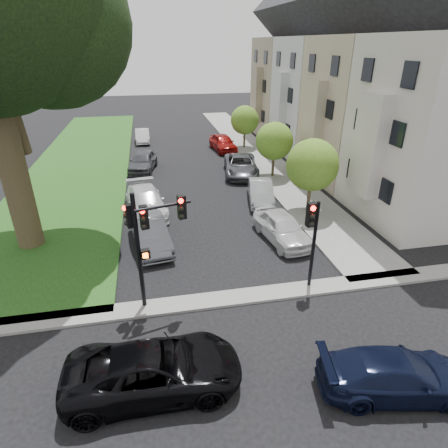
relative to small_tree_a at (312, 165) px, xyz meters
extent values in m
plane|color=black|center=(-6.20, -9.57, -3.07)|extent=(140.00, 140.00, 0.00)
cube|color=#1B4412|center=(-15.20, 14.43, -3.01)|extent=(8.00, 44.00, 0.12)
cube|color=slate|center=(0.55, 14.43, -3.01)|extent=(3.50, 44.00, 0.12)
cube|color=slate|center=(-6.20, -7.57, -3.01)|extent=(60.00, 1.00, 0.12)
cube|color=silver|center=(6.30, -1.57, 1.93)|extent=(7.00, 7.40, 10.00)
cube|color=silver|center=(2.45, -1.57, 1.43)|extent=(0.70, 2.20, 5.50)
cube|color=black|center=(2.75, -1.57, 2.43)|extent=(0.08, 3.60, 6.00)
cube|color=gray|center=(6.30, 5.93, 1.93)|extent=(7.00, 7.40, 10.00)
cube|color=gray|center=(2.45, 5.93, 1.43)|extent=(0.70, 2.20, 5.50)
cube|color=black|center=(2.75, 5.93, 2.43)|extent=(0.08, 3.60, 6.00)
cube|color=silver|center=(6.30, 13.43, 1.93)|extent=(7.00, 7.40, 10.00)
cube|color=black|center=(6.30, 13.43, 9.41)|extent=(7.00, 7.55, 7.00)
cube|color=silver|center=(2.45, 13.43, 1.43)|extent=(0.70, 2.20, 5.50)
cube|color=black|center=(2.75, 13.43, 2.43)|extent=(0.08, 3.60, 6.00)
cube|color=gray|center=(6.30, 20.93, 1.93)|extent=(7.00, 7.40, 10.00)
cube|color=black|center=(6.30, 20.93, 9.41)|extent=(7.00, 7.55, 7.00)
cube|color=gray|center=(2.45, 20.93, 1.43)|extent=(0.70, 2.20, 5.50)
cube|color=black|center=(2.75, 20.93, 2.43)|extent=(0.08, 3.60, 6.00)
cylinder|color=#3E3224|center=(-15.72, -1.06, 1.51)|extent=(1.26, 1.26, 9.15)
sphere|color=black|center=(-13.20, 0.08, 7.22)|extent=(7.32, 7.32, 7.32)
cylinder|color=#3E3224|center=(0.00, 0.00, -1.97)|extent=(0.22, 0.22, 2.20)
sphere|color=#4B6823|center=(0.00, 0.00, 0.01)|extent=(3.08, 3.08, 3.08)
cylinder|color=#3E3224|center=(0.00, 7.01, -2.05)|extent=(0.20, 0.20, 2.03)
sphere|color=#4B6823|center=(0.00, 7.01, -0.23)|extent=(2.84, 2.84, 2.84)
cylinder|color=#3E3224|center=(0.00, 16.12, -2.09)|extent=(0.20, 0.20, 1.96)
sphere|color=#4B6823|center=(0.00, 16.12, -0.32)|extent=(2.74, 2.74, 2.74)
cylinder|color=black|center=(-10.00, -7.37, -0.63)|extent=(0.21, 0.21, 4.87)
cylinder|color=black|center=(-8.97, -7.37, 1.24)|extent=(2.03, 0.62, 0.11)
cube|color=black|center=(-9.67, -7.37, 0.87)|extent=(0.33, 0.31, 0.89)
cube|color=black|center=(-8.31, -7.37, 1.15)|extent=(0.33, 0.31, 0.89)
cube|color=black|center=(-10.19, -7.13, 0.87)|extent=(0.31, 0.33, 0.89)
sphere|color=#FF0C05|center=(-9.67, -7.51, 1.17)|extent=(0.19, 0.19, 0.19)
sphere|color=black|center=(-9.67, -7.51, 0.57)|extent=(0.19, 0.19, 0.19)
cube|color=black|center=(-9.77, -7.37, -0.63)|extent=(0.38, 0.31, 0.36)
cube|color=#FF5905|center=(-9.77, -7.50, -0.63)|extent=(0.21, 0.03, 0.21)
cylinder|color=black|center=(-3.01, -7.37, -1.07)|extent=(0.16, 0.16, 3.99)
cube|color=black|center=(-3.27, -7.37, 0.40)|extent=(0.34, 0.30, 1.00)
sphere|color=#FF0C05|center=(-3.27, -7.52, 0.73)|extent=(0.21, 0.21, 0.21)
imported|color=black|center=(-9.70, -11.37, -2.33)|extent=(5.32, 2.50, 1.47)
imported|color=black|center=(-2.65, -12.91, -2.40)|extent=(4.87, 2.69, 1.34)
imported|color=silver|center=(-2.77, -3.06, -2.31)|extent=(2.39, 4.65, 1.51)
imported|color=#999BA0|center=(-2.35, 2.34, -2.37)|extent=(2.30, 4.44, 1.39)
imported|color=#3F4247|center=(-2.29, 8.09, -2.31)|extent=(3.38, 5.80, 1.52)
imported|color=maroon|center=(-2.26, 15.58, -2.29)|extent=(2.35, 4.77, 1.56)
imported|color=#3F4247|center=(-9.62, -2.36, -2.31)|extent=(2.25, 4.76, 1.51)
imported|color=silver|center=(-9.79, 1.98, -2.31)|extent=(2.81, 5.47, 1.52)
imported|color=#3F4247|center=(-9.92, 10.72, -2.28)|extent=(2.76, 4.92, 1.58)
imported|color=silver|center=(-9.92, 20.59, -2.40)|extent=(1.47, 4.05, 1.33)
camera|label=1|loc=(-9.25, -19.78, 6.49)|focal=30.00mm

